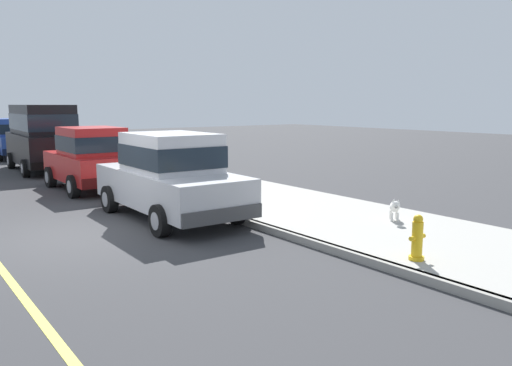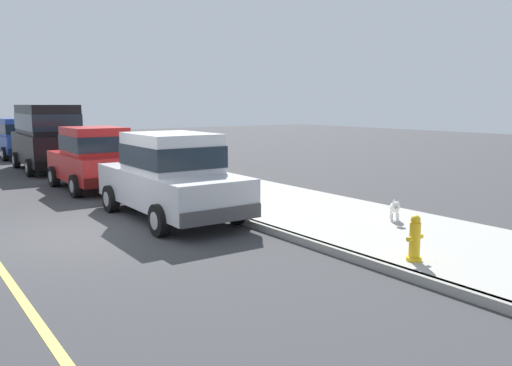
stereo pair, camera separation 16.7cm
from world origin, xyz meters
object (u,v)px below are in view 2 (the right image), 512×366
Objects in this scene: car_red_hatchback at (93,157)px; dog_white at (395,207)px; car_silver_sedan at (171,175)px; car_black_van at (47,134)px; fire_hydrant at (415,240)px; car_blue_hatchback at (19,137)px.

car_red_hatchback is 9.15m from dog_white.
dog_white is (3.36, -3.54, -0.55)m from car_silver_sedan.
car_silver_sedan reaches higher than car_red_hatchback.
fire_hydrant is (1.54, -15.89, -0.92)m from car_black_van.
fire_hydrant is (1.44, -5.51, -0.51)m from car_silver_sedan.
car_silver_sedan is 1.22× the size of car_red_hatchback.
car_black_van is at bearing 103.97° from dog_white.
fire_hydrant is at bearing -75.37° from car_silver_sedan.
car_red_hatchback is 11.13m from car_blue_hatchback.
car_red_hatchback is at bearing 98.60° from fire_hydrant.
car_silver_sedan is 6.38× the size of fire_hydrant.
car_black_van reaches higher than dog_white.
fire_hydrant reaches higher than dog_white.
car_black_van reaches higher than car_red_hatchback.
car_black_van is 5.66m from car_blue_hatchback.
car_silver_sedan is 10.39m from car_black_van.
car_black_van is 15.99m from fire_hydrant.
car_blue_hatchback is (-0.05, 16.03, -0.01)m from car_silver_sedan.
car_black_van is (-0.10, 10.38, 0.41)m from car_silver_sedan.
car_red_hatchback is 5.25× the size of fire_hydrant.
car_black_van is at bearing 95.52° from fire_hydrant.
dog_white is (3.41, -19.57, -0.55)m from car_blue_hatchback.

